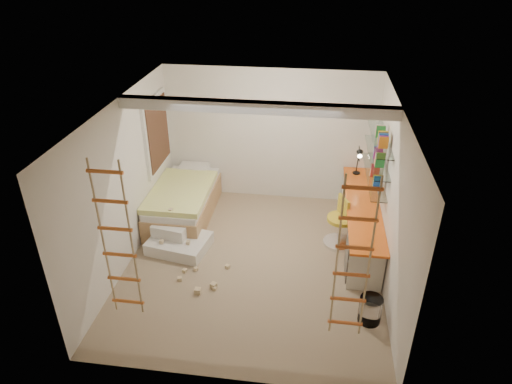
# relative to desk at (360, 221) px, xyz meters

# --- Properties ---
(floor) EXTENTS (4.50, 4.50, 0.00)m
(floor) POSITION_rel_desk_xyz_m (-1.72, -0.86, -0.40)
(floor) COLOR #957E60
(floor) RESTS_ON ground
(ceiling_beam) EXTENTS (4.00, 0.18, 0.16)m
(ceiling_beam) POSITION_rel_desk_xyz_m (-1.72, -0.56, 2.12)
(ceiling_beam) COLOR white
(ceiling_beam) RESTS_ON ceiling
(window_frame) EXTENTS (0.06, 1.15, 1.35)m
(window_frame) POSITION_rel_desk_xyz_m (-3.69, 0.64, 1.15)
(window_frame) COLOR white
(window_frame) RESTS_ON wall_left
(window_blind) EXTENTS (0.02, 1.00, 1.20)m
(window_blind) POSITION_rel_desk_xyz_m (-3.65, 0.64, 1.15)
(window_blind) COLOR #4C2D1E
(window_blind) RESTS_ON window_frame
(rope_ladder_left) EXTENTS (0.41, 0.04, 2.13)m
(rope_ladder_left) POSITION_rel_desk_xyz_m (-3.07, -2.61, 1.11)
(rope_ladder_left) COLOR #D36124
(rope_ladder_left) RESTS_ON ceiling
(rope_ladder_right) EXTENTS (0.41, 0.04, 2.13)m
(rope_ladder_right) POSITION_rel_desk_xyz_m (-0.37, -2.61, 1.11)
(rope_ladder_right) COLOR #C54C21
(rope_ladder_right) RESTS_ON ceiling
(waste_bin) EXTENTS (0.31, 0.31, 0.39)m
(waste_bin) POSITION_rel_desk_xyz_m (0.03, -1.91, -0.21)
(waste_bin) COLOR white
(waste_bin) RESTS_ON floor
(desk) EXTENTS (0.56, 2.80, 0.75)m
(desk) POSITION_rel_desk_xyz_m (0.00, 0.00, 0.00)
(desk) COLOR orange
(desk) RESTS_ON floor
(shelves) EXTENTS (0.25, 1.80, 0.71)m
(shelves) POSITION_rel_desk_xyz_m (0.15, 0.27, 1.10)
(shelves) COLOR white
(shelves) RESTS_ON wall_right
(bed) EXTENTS (1.02, 2.00, 0.69)m
(bed) POSITION_rel_desk_xyz_m (-3.20, 0.36, -0.07)
(bed) COLOR #AD7F51
(bed) RESTS_ON floor
(task_lamp) EXTENTS (0.14, 0.36, 0.57)m
(task_lamp) POSITION_rel_desk_xyz_m (-0.05, 0.96, 0.73)
(task_lamp) COLOR black
(task_lamp) RESTS_ON desk
(swivel_chair) EXTENTS (0.68, 0.68, 0.88)m
(swivel_chair) POSITION_rel_desk_xyz_m (-0.34, -0.13, -0.08)
(swivel_chair) COLOR gold
(swivel_chair) RESTS_ON floor
(play_platform) EXTENTS (1.07, 0.90, 0.42)m
(play_platform) POSITION_rel_desk_xyz_m (-3.05, -0.61, -0.24)
(play_platform) COLOR silver
(play_platform) RESTS_ON floor
(toy_blocks) EXTENTS (1.21, 1.26, 0.69)m
(toy_blocks) POSITION_rel_desk_xyz_m (-2.73, -1.03, -0.19)
(toy_blocks) COLOR #CCB284
(toy_blocks) RESTS_ON floor
(books) EXTENTS (0.14, 0.58, 0.92)m
(books) POSITION_rel_desk_xyz_m (0.15, 0.27, 1.23)
(books) COLOR #194CA5
(books) RESTS_ON shelves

